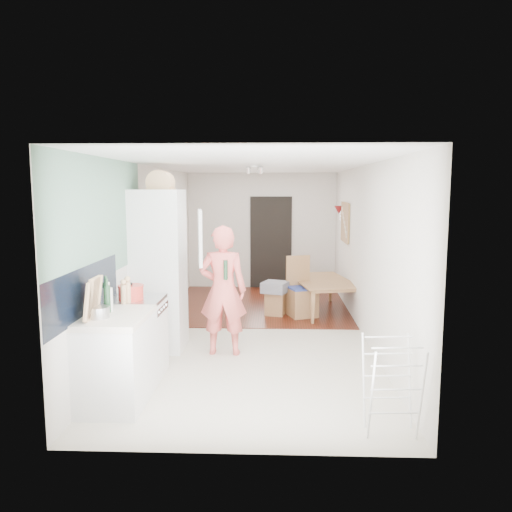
# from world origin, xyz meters

# --- Properties ---
(room_shell) EXTENTS (3.20, 7.00, 2.50)m
(room_shell) POSITION_xyz_m (0.00, 0.00, 1.25)
(room_shell) COLOR beige
(room_shell) RESTS_ON ground
(floor) EXTENTS (3.20, 7.00, 0.01)m
(floor) POSITION_xyz_m (0.00, 0.00, 0.00)
(floor) COLOR beige
(floor) RESTS_ON ground
(wood_floor_overlay) EXTENTS (3.20, 3.30, 0.01)m
(wood_floor_overlay) POSITION_xyz_m (0.00, 1.85, 0.01)
(wood_floor_overlay) COLOR #541910
(wood_floor_overlay) RESTS_ON room_shell
(sage_wall_panel) EXTENTS (0.02, 3.00, 1.30)m
(sage_wall_panel) POSITION_xyz_m (-1.59, -2.00, 1.85)
(sage_wall_panel) COLOR slate
(sage_wall_panel) RESTS_ON room_shell
(tile_splashback) EXTENTS (0.02, 1.90, 0.50)m
(tile_splashback) POSITION_xyz_m (-1.59, -2.55, 1.15)
(tile_splashback) COLOR black
(tile_splashback) RESTS_ON room_shell
(doorway_recess) EXTENTS (0.90, 0.04, 2.00)m
(doorway_recess) POSITION_xyz_m (0.20, 3.48, 1.00)
(doorway_recess) COLOR black
(doorway_recess) RESTS_ON room_shell
(base_cabinet) EXTENTS (0.60, 0.90, 0.86)m
(base_cabinet) POSITION_xyz_m (-1.30, -2.55, 0.43)
(base_cabinet) COLOR silver
(base_cabinet) RESTS_ON room_shell
(worktop) EXTENTS (0.62, 0.92, 0.06)m
(worktop) POSITION_xyz_m (-1.30, -2.55, 0.89)
(worktop) COLOR beige
(worktop) RESTS_ON room_shell
(range_cooker) EXTENTS (0.60, 0.60, 0.88)m
(range_cooker) POSITION_xyz_m (-1.30, -1.80, 0.44)
(range_cooker) COLOR silver
(range_cooker) RESTS_ON room_shell
(cooker_top) EXTENTS (0.60, 0.60, 0.04)m
(cooker_top) POSITION_xyz_m (-1.30, -1.80, 0.90)
(cooker_top) COLOR #B0B0B3
(cooker_top) RESTS_ON room_shell
(fridge_housing) EXTENTS (0.66, 0.66, 2.15)m
(fridge_housing) POSITION_xyz_m (-1.27, -0.78, 1.07)
(fridge_housing) COLOR silver
(fridge_housing) RESTS_ON room_shell
(fridge_door) EXTENTS (0.14, 0.56, 0.70)m
(fridge_door) POSITION_xyz_m (-0.66, -1.08, 1.55)
(fridge_door) COLOR silver
(fridge_door) RESTS_ON room_shell
(fridge_interior) EXTENTS (0.02, 0.52, 0.66)m
(fridge_interior) POSITION_xyz_m (-0.96, -0.78, 1.55)
(fridge_interior) COLOR white
(fridge_interior) RESTS_ON room_shell
(pinboard) EXTENTS (0.03, 0.90, 0.70)m
(pinboard) POSITION_xyz_m (1.58, 1.90, 1.55)
(pinboard) COLOR tan
(pinboard) RESTS_ON room_shell
(pinboard_frame) EXTENTS (0.00, 0.94, 0.74)m
(pinboard_frame) POSITION_xyz_m (1.57, 1.90, 1.55)
(pinboard_frame) COLOR #966941
(pinboard_frame) RESTS_ON room_shell
(wall_sconce) EXTENTS (0.18, 0.18, 0.16)m
(wall_sconce) POSITION_xyz_m (1.54, 2.55, 1.75)
(wall_sconce) COLOR maroon
(wall_sconce) RESTS_ON room_shell
(person) EXTENTS (0.74, 0.49, 2.00)m
(person) POSITION_xyz_m (-0.39, -0.98, 1.00)
(person) COLOR #E8625B
(person) RESTS_ON floor
(dining_table) EXTENTS (1.04, 1.53, 0.49)m
(dining_table) POSITION_xyz_m (1.16, 1.32, 0.25)
(dining_table) COLOR #966941
(dining_table) RESTS_ON floor
(dining_chair) EXTENTS (0.55, 0.55, 1.03)m
(dining_chair) POSITION_xyz_m (0.76, 0.98, 0.51)
(dining_chair) COLOR #966941
(dining_chair) RESTS_ON floor
(stool) EXTENTS (0.37, 0.37, 0.41)m
(stool) POSITION_xyz_m (0.30, 1.06, 0.21)
(stool) COLOR #966941
(stool) RESTS_ON floor
(grey_drape) EXTENTS (0.51, 0.51, 0.18)m
(grey_drape) POSITION_xyz_m (0.30, 1.02, 0.50)
(grey_drape) COLOR slate
(grey_drape) RESTS_ON stool
(drying_rack) EXTENTS (0.47, 0.43, 0.86)m
(drying_rack) POSITION_xyz_m (1.32, -3.09, 0.43)
(drying_rack) COLOR silver
(drying_rack) RESTS_ON floor
(bread_bin) EXTENTS (0.35, 0.34, 0.18)m
(bread_bin) POSITION_xyz_m (-1.23, -0.70, 2.24)
(bread_bin) COLOR tan
(bread_bin) RESTS_ON fridge_housing
(red_casserole) EXTENTS (0.35, 0.35, 0.17)m
(red_casserole) POSITION_xyz_m (-1.33, -1.89, 1.00)
(red_casserole) COLOR red
(red_casserole) RESTS_ON cooker_top
(steel_pan) EXTENTS (0.27, 0.27, 0.11)m
(steel_pan) POSITION_xyz_m (-1.42, -2.68, 0.97)
(steel_pan) COLOR #B0B0B3
(steel_pan) RESTS_ON worktop
(held_bottle) EXTENTS (0.05, 0.05, 0.25)m
(held_bottle) POSITION_xyz_m (-0.33, -1.13, 1.14)
(held_bottle) COLOR #1C3C23
(held_bottle) RESTS_ON person
(bottle_a) EXTENTS (0.08, 0.08, 0.28)m
(bottle_a) POSITION_xyz_m (-1.40, -2.47, 1.06)
(bottle_a) COLOR #1C3C23
(bottle_a) RESTS_ON worktop
(bottle_b) EXTENTS (0.07, 0.07, 0.29)m
(bottle_b) POSITION_xyz_m (-1.44, -2.37, 1.06)
(bottle_b) COLOR #1C3C23
(bottle_b) RESTS_ON worktop
(bottle_c) EXTENTS (0.10, 0.10, 0.24)m
(bottle_c) POSITION_xyz_m (-1.41, -2.42, 1.04)
(bottle_c) COLOR silver
(bottle_c) RESTS_ON worktop
(pepper_mill_front) EXTENTS (0.07, 0.07, 0.23)m
(pepper_mill_front) POSITION_xyz_m (-1.32, -2.03, 1.04)
(pepper_mill_front) COLOR tan
(pepper_mill_front) RESTS_ON worktop
(pepper_mill_back) EXTENTS (0.06, 0.06, 0.21)m
(pepper_mill_back) POSITION_xyz_m (-1.35, -2.09, 1.03)
(pepper_mill_back) COLOR tan
(pepper_mill_back) RESTS_ON worktop
(chopping_boards) EXTENTS (0.10, 0.31, 0.41)m
(chopping_boards) POSITION_xyz_m (-1.44, -2.75, 1.13)
(chopping_boards) COLOR tan
(chopping_boards) RESTS_ON worktop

